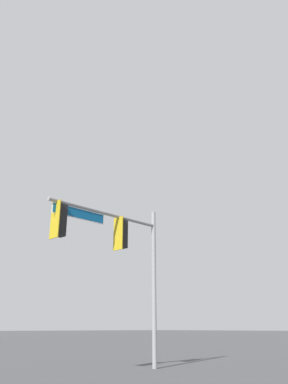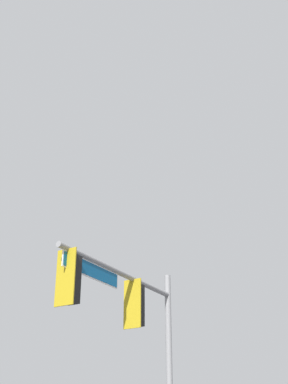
# 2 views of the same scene
# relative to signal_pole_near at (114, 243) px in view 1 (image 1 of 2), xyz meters

# --- Properties ---
(signal_pole_near) EXTENTS (5.21, 0.61, 6.17)m
(signal_pole_near) POSITION_rel_signal_pole_near_xyz_m (0.00, 0.00, 0.00)
(signal_pole_near) COLOR gray
(signal_pole_near) RESTS_ON ground_plane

